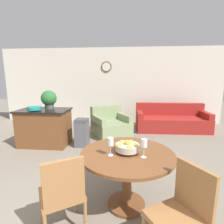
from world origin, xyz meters
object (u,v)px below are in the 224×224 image
object	(u,v)px
couch	(171,121)
armchair	(110,125)
dining_chair_near_left	(62,192)
kitchen_island	(45,127)
potted_plant	(49,99)
trash_bin	(82,133)
wine_glass_left	(111,142)
teal_bowl	(34,108)
dining_table	(127,165)
dining_chair_near_right	(183,211)
wine_glass_right	(144,144)
fruit_bowl	(127,147)

from	to	relation	value
couch	armchair	distance (m)	2.00
dining_chair_near_left	armchair	size ratio (longest dim) A/B	0.69
kitchen_island	couch	xyz separation A→B (m)	(3.41, 1.59, -0.16)
potted_plant	trash_bin	bearing A→B (deg)	-11.40
wine_glass_left	teal_bowl	world-z (taller)	teal_bowl
trash_bin	dining_table	bearing A→B (deg)	-60.87
potted_plant	armchair	xyz separation A→B (m)	(1.44, 0.76, -0.84)
dining_chair_near_left	teal_bowl	distance (m)	2.75
dining_chair_near_right	teal_bowl	bearing A→B (deg)	15.51
wine_glass_right	potted_plant	xyz separation A→B (m)	(-2.11, 2.23, 0.24)
dining_chair_near_left	wine_glass_right	bearing A→B (deg)	-7.92
teal_bowl	trash_bin	xyz separation A→B (m)	(1.05, 0.16, -0.61)
dining_chair_near_right	armchair	bearing A→B (deg)	-16.33
dining_table	dining_chair_near_right	xyz separation A→B (m)	(0.48, -0.64, -0.07)
teal_bowl	wine_glass_right	bearing A→B (deg)	-39.27
fruit_bowl	couch	world-z (taller)	fruit_bowl
teal_bowl	trash_bin	bearing A→B (deg)	8.69
dining_chair_near_left	armchair	distance (m)	3.37
dining_chair_near_right	trash_bin	distance (m)	3.03
fruit_bowl	wine_glass_right	bearing A→B (deg)	-32.39
wine_glass_right	dining_table	bearing A→B (deg)	147.77
dining_table	potted_plant	distance (m)	2.91
wine_glass_left	trash_bin	world-z (taller)	wine_glass_left
potted_plant	dining_chair_near_left	bearing A→B (deg)	-63.68
dining_table	teal_bowl	size ratio (longest dim) A/B	3.64
dining_chair_near_right	wine_glass_right	world-z (taller)	wine_glass_right
dining_chair_near_left	couch	bearing A→B (deg)	31.52
potted_plant	couch	distance (m)	3.72
dining_chair_near_left	potted_plant	size ratio (longest dim) A/B	1.99
dining_chair_near_right	fruit_bowl	bearing A→B (deg)	5.10
kitchen_island	wine_glass_left	bearing A→B (deg)	-48.63
dining_chair_near_left	teal_bowl	world-z (taller)	teal_bowl
dining_chair_near_left	dining_table	bearing A→B (deg)	5.14
dining_table	teal_bowl	xyz separation A→B (m)	(-2.14, 1.78, 0.38)
dining_table	dining_chair_near_right	size ratio (longest dim) A/B	1.29
wine_glass_left	trash_bin	xyz separation A→B (m)	(-0.89, 2.04, -0.55)
dining_chair_near_left	kitchen_island	size ratio (longest dim) A/B	0.74
wine_glass_left	teal_bowl	distance (m)	2.70
kitchen_island	wine_glass_right	bearing A→B (deg)	-43.42
dining_table	teal_bowl	bearing A→B (deg)	140.18
fruit_bowl	trash_bin	world-z (taller)	fruit_bowl
trash_bin	dining_chair_near_right	bearing A→B (deg)	-58.83
dining_chair_near_left	trash_bin	world-z (taller)	dining_chair_near_left
dining_chair_near_right	couch	xyz separation A→B (m)	(0.91, 4.20, -0.21)
dining_table	trash_bin	world-z (taller)	dining_table
fruit_bowl	teal_bowl	bearing A→B (deg)	140.19
wine_glass_left	wine_glass_right	xyz separation A→B (m)	(0.38, -0.02, 0.00)
trash_bin	armchair	xyz separation A→B (m)	(0.60, 0.93, -0.06)
wine_glass_left	trash_bin	distance (m)	2.29
armchair	couch	bearing A→B (deg)	-11.37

